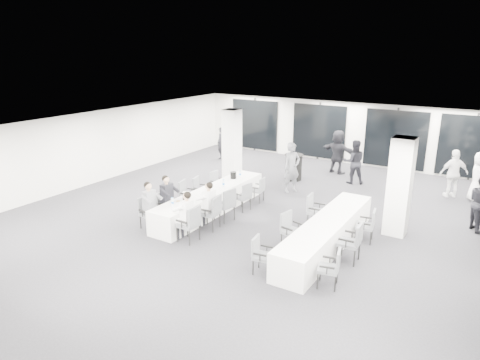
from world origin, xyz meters
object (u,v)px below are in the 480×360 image
(chair_side_right_far, at_px, (368,224))
(chair_main_left_mid, at_px, (186,193))
(standing_guest_a, at_px, (292,164))
(standing_guest_d, at_px, (454,170))
(banquet_table_main, at_px, (211,201))
(chair_side_right_mid, at_px, (353,240))
(standing_guest_f, at_px, (338,149))
(ice_bucket_far, at_px, (233,175))
(chair_main_left_second, at_px, (165,204))
(ice_bucket_near, at_px, (186,196))
(chair_main_left_near, at_px, (148,211))
(chair_side_right_near, at_px, (332,266))
(standing_guest_g, at_px, (221,141))
(chair_main_right_fourth, at_px, (244,195))
(chair_side_left_near, at_px, (260,253))
(chair_side_left_far, at_px, (314,208))
(chair_main_right_mid, at_px, (226,203))
(chair_main_right_second, at_px, (212,210))
(chair_main_left_far, at_px, (217,182))
(standing_guest_e, at_px, (479,174))
(banquet_table_side, at_px, (327,234))
(cocktail_table, at_px, (294,167))
(standing_guest_b, at_px, (354,159))
(chair_main_right_far, at_px, (259,188))
(chair_main_left_fourth, at_px, (199,189))
(chair_main_right_near, at_px, (191,222))

(chair_side_right_far, bearing_deg, chair_main_left_mid, 86.76)
(standing_guest_a, height_order, standing_guest_d, standing_guest_a)
(banquet_table_main, relative_size, chair_side_right_mid, 4.85)
(chair_side_right_mid, relative_size, standing_guest_d, 0.53)
(standing_guest_f, bearing_deg, ice_bucket_far, 85.19)
(chair_main_left_second, height_order, ice_bucket_near, ice_bucket_near)
(chair_side_right_mid, bearing_deg, chair_main_left_near, 98.21)
(chair_main_left_mid, height_order, standing_guest_d, standing_guest_d)
(ice_bucket_near, bearing_deg, chair_side_right_near, -12.92)
(chair_main_left_near, bearing_deg, standing_guest_g, -149.19)
(chair_main_right_fourth, xyz_separation_m, chair_side_left_near, (2.44, -3.25, -0.02))
(chair_side_left_far, relative_size, chair_side_right_near, 1.08)
(chair_main_right_mid, relative_size, standing_guest_f, 0.49)
(chair_side_right_far, distance_m, ice_bucket_near, 5.25)
(chair_main_right_second, distance_m, chair_side_right_near, 4.26)
(standing_guest_a, distance_m, standing_guest_d, 5.69)
(standing_guest_d, bearing_deg, ice_bucket_near, 12.81)
(chair_main_left_far, bearing_deg, standing_guest_g, -141.34)
(chair_side_left_near, relative_size, standing_guest_d, 0.45)
(chair_side_left_near, height_order, chair_side_right_near, chair_side_right_near)
(chair_side_right_mid, xyz_separation_m, standing_guest_e, (2.24, 6.68, 0.40))
(chair_main_left_mid, distance_m, chair_side_right_far, 5.80)
(chair_main_left_mid, height_order, chair_main_right_second, chair_main_right_second)
(chair_side_left_far, bearing_deg, banquet_table_side, 31.60)
(chair_main_left_second, xyz_separation_m, chair_main_right_fourth, (1.66, 1.95, 0.03))
(chair_side_left_far, distance_m, chair_side_right_near, 3.42)
(banquet_table_side, distance_m, chair_main_left_near, 5.17)
(chair_main_right_mid, height_order, chair_side_right_far, chair_main_right_mid)
(cocktail_table, height_order, chair_main_right_mid, cocktail_table)
(chair_main_left_far, height_order, chair_side_right_near, chair_side_right_near)
(standing_guest_b, bearing_deg, chair_main_right_far, 34.37)
(chair_side_left_far, bearing_deg, standing_guest_a, -147.53)
(chair_main_left_mid, height_order, standing_guest_e, standing_guest_e)
(chair_main_right_fourth, bearing_deg, standing_guest_d, -37.42)
(chair_main_left_fourth, xyz_separation_m, ice_bucket_far, (0.75, 0.98, 0.35))
(chair_main_left_mid, relative_size, standing_guest_e, 0.49)
(chair_main_right_second, height_order, chair_main_right_far, chair_main_right_second)
(chair_main_right_near, relative_size, chair_side_right_mid, 1.00)
(chair_side_left_far, relative_size, standing_guest_b, 0.50)
(chair_main_right_second, xyz_separation_m, standing_guest_f, (1.01, 7.67, 0.46))
(chair_main_right_fourth, bearing_deg, chair_main_left_fourth, 107.11)
(chair_main_left_second, bearing_deg, standing_guest_a, 155.87)
(chair_main_right_fourth, bearing_deg, chair_main_left_far, 73.93)
(chair_side_right_far, bearing_deg, chair_main_right_mid, 91.48)
(chair_main_left_mid, bearing_deg, standing_guest_g, -169.02)
(chair_side_left_far, bearing_deg, chair_side_left_near, -4.69)
(chair_main_right_mid, height_order, ice_bucket_near, chair_main_right_mid)
(chair_main_left_near, xyz_separation_m, chair_side_right_mid, (5.77, 1.09, 0.05))
(chair_main_right_second, height_order, standing_guest_b, standing_guest_b)
(chair_main_left_near, distance_m, chair_side_right_mid, 5.87)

